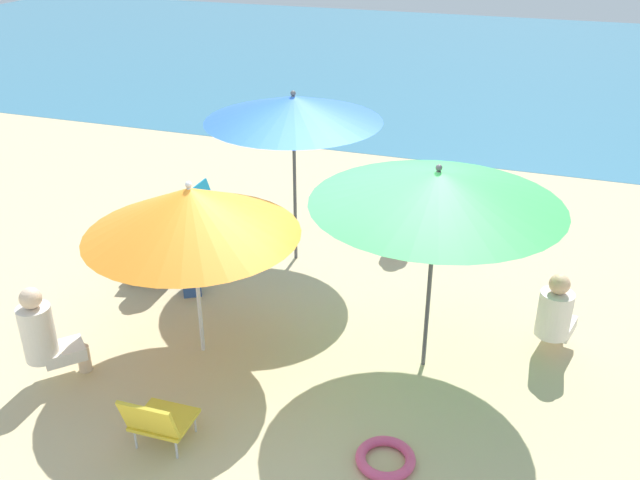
{
  "coord_description": "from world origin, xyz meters",
  "views": [
    {
      "loc": [
        1.85,
        -5.57,
        4.02
      ],
      "look_at": [
        -0.31,
        0.72,
        0.7
      ],
      "focal_mm": 39.03,
      "sensor_mm": 36.0,
      "label": 1
    }
  ],
  "objects_px": {
    "beach_chair_a": "(180,239)",
    "person_a": "(408,205)",
    "umbrella_orange": "(191,211)",
    "beach_chair_c": "(157,420)",
    "person_d": "(45,335)",
    "umbrella_blue": "(293,109)",
    "beach_bag": "(191,281)",
    "person_c": "(152,248)",
    "beach_chair_b": "(213,209)",
    "person_b": "(555,314)",
    "swim_ring": "(385,459)",
    "umbrella_green": "(437,188)"
  },
  "relations": [
    {
      "from": "beach_chair_b",
      "to": "beach_chair_c",
      "type": "bearing_deg",
      "value": -70.85
    },
    {
      "from": "umbrella_green",
      "to": "person_b",
      "type": "relative_size",
      "value": 2.44
    },
    {
      "from": "umbrella_orange",
      "to": "beach_bag",
      "type": "distance_m",
      "value": 1.75
    },
    {
      "from": "person_b",
      "to": "umbrella_green",
      "type": "bearing_deg",
      "value": 130.94
    },
    {
      "from": "person_d",
      "to": "swim_ring",
      "type": "xyz_separation_m",
      "value": [
        3.15,
        -0.03,
        -0.45
      ]
    },
    {
      "from": "beach_chair_b",
      "to": "swim_ring",
      "type": "bearing_deg",
      "value": -48.21
    },
    {
      "from": "beach_chair_c",
      "to": "person_a",
      "type": "distance_m",
      "value": 4.44
    },
    {
      "from": "beach_chair_b",
      "to": "person_b",
      "type": "bearing_deg",
      "value": -19.91
    },
    {
      "from": "beach_chair_c",
      "to": "person_d",
      "type": "bearing_deg",
      "value": 70.61
    },
    {
      "from": "umbrella_orange",
      "to": "swim_ring",
      "type": "distance_m",
      "value": 2.68
    },
    {
      "from": "swim_ring",
      "to": "beach_bag",
      "type": "height_order",
      "value": "beach_bag"
    },
    {
      "from": "person_a",
      "to": "beach_chair_c",
      "type": "bearing_deg",
      "value": -146.79
    },
    {
      "from": "umbrella_orange",
      "to": "person_d",
      "type": "xyz_separation_m",
      "value": [
        -1.09,
        -0.86,
        -1.0
      ]
    },
    {
      "from": "beach_chair_b",
      "to": "person_d",
      "type": "distance_m",
      "value": 3.38
    },
    {
      "from": "umbrella_orange",
      "to": "beach_chair_c",
      "type": "relative_size",
      "value": 3.56
    },
    {
      "from": "beach_chair_c",
      "to": "beach_chair_b",
      "type": "bearing_deg",
      "value": 19.36
    },
    {
      "from": "umbrella_green",
      "to": "beach_chair_c",
      "type": "xyz_separation_m",
      "value": [
        -1.79,
        -1.8,
        -1.52
      ]
    },
    {
      "from": "person_b",
      "to": "person_d",
      "type": "bearing_deg",
      "value": 127.84
    },
    {
      "from": "person_d",
      "to": "beach_chair_b",
      "type": "bearing_deg",
      "value": 43.14
    },
    {
      "from": "person_c",
      "to": "beach_chair_b",
      "type": "bearing_deg",
      "value": -101.88
    },
    {
      "from": "beach_chair_a",
      "to": "swim_ring",
      "type": "relative_size",
      "value": 1.46
    },
    {
      "from": "umbrella_blue",
      "to": "beach_bag",
      "type": "relative_size",
      "value": 6.71
    },
    {
      "from": "beach_chair_c",
      "to": "person_c",
      "type": "bearing_deg",
      "value": 30.37
    },
    {
      "from": "beach_bag",
      "to": "person_b",
      "type": "bearing_deg",
      "value": 1.83
    },
    {
      "from": "umbrella_green",
      "to": "swim_ring",
      "type": "relative_size",
      "value": 4.58
    },
    {
      "from": "beach_chair_a",
      "to": "person_b",
      "type": "distance_m",
      "value": 4.31
    },
    {
      "from": "umbrella_orange",
      "to": "person_c",
      "type": "bearing_deg",
      "value": 137.96
    },
    {
      "from": "umbrella_orange",
      "to": "beach_chair_a",
      "type": "bearing_deg",
      "value": 125.26
    },
    {
      "from": "person_a",
      "to": "person_c",
      "type": "bearing_deg",
      "value": 175.01
    },
    {
      "from": "beach_chair_c",
      "to": "person_a",
      "type": "relative_size",
      "value": 0.55
    },
    {
      "from": "beach_chair_b",
      "to": "swim_ring",
      "type": "height_order",
      "value": "beach_chair_b"
    },
    {
      "from": "umbrella_orange",
      "to": "beach_chair_a",
      "type": "distance_m",
      "value": 2.17
    },
    {
      "from": "umbrella_blue",
      "to": "swim_ring",
      "type": "relative_size",
      "value": 4.36
    },
    {
      "from": "beach_chair_b",
      "to": "beach_chair_c",
      "type": "distance_m",
      "value": 4.1
    },
    {
      "from": "umbrella_orange",
      "to": "person_b",
      "type": "height_order",
      "value": "umbrella_orange"
    },
    {
      "from": "umbrella_green",
      "to": "umbrella_blue",
      "type": "xyz_separation_m",
      "value": [
        -1.91,
        1.62,
        0.07
      ]
    },
    {
      "from": "person_d",
      "to": "beach_bag",
      "type": "bearing_deg",
      "value": 27.76
    },
    {
      "from": "beach_chair_c",
      "to": "person_d",
      "type": "distance_m",
      "value": 1.48
    },
    {
      "from": "person_d",
      "to": "beach_bag",
      "type": "height_order",
      "value": "person_d"
    },
    {
      "from": "beach_chair_c",
      "to": "person_b",
      "type": "distance_m",
      "value": 3.76
    },
    {
      "from": "person_a",
      "to": "swim_ring",
      "type": "xyz_separation_m",
      "value": [
        0.71,
        -3.88,
        -0.47
      ]
    },
    {
      "from": "umbrella_orange",
      "to": "beach_chair_c",
      "type": "distance_m",
      "value": 1.82
    },
    {
      "from": "person_d",
      "to": "umbrella_orange",
      "type": "bearing_deg",
      "value": -9.22
    },
    {
      "from": "umbrella_orange",
      "to": "umbrella_blue",
      "type": "relative_size",
      "value": 0.94
    },
    {
      "from": "person_b",
      "to": "person_d",
      "type": "xyz_separation_m",
      "value": [
        -4.31,
        -1.92,
        0.05
      ]
    },
    {
      "from": "person_b",
      "to": "person_c",
      "type": "height_order",
      "value": "person_c"
    },
    {
      "from": "beach_chair_a",
      "to": "beach_chair_c",
      "type": "xyz_separation_m",
      "value": [
        1.37,
        -2.83,
        -0.06
      ]
    },
    {
      "from": "beach_chair_c",
      "to": "person_b",
      "type": "bearing_deg",
      "value": -51.99
    },
    {
      "from": "beach_chair_a",
      "to": "person_a",
      "type": "relative_size",
      "value": 0.69
    },
    {
      "from": "person_b",
      "to": "beach_bag",
      "type": "bearing_deg",
      "value": 105.65
    }
  ]
}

